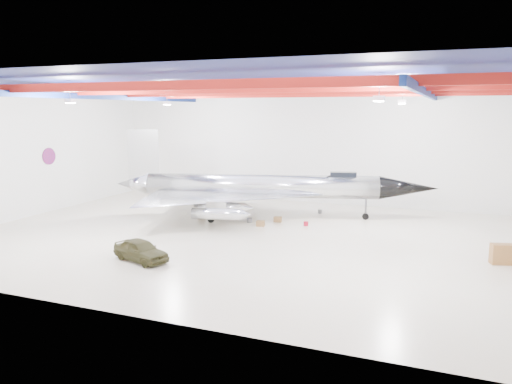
% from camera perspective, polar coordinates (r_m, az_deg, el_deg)
% --- Properties ---
extents(floor, '(40.00, 40.00, 0.00)m').
position_cam_1_polar(floor, '(36.47, -1.20, -5.08)').
color(floor, beige).
rests_on(floor, ground).
extents(wall_back, '(40.00, 0.00, 40.00)m').
position_cam_1_polar(wall_back, '(49.61, 5.55, 5.17)').
color(wall_back, silver).
rests_on(wall_back, floor).
extents(wall_left, '(0.00, 30.00, 30.00)m').
position_cam_1_polar(wall_left, '(47.01, -24.37, 4.15)').
color(wall_left, silver).
rests_on(wall_left, floor).
extents(ceiling, '(40.00, 40.00, 0.00)m').
position_cam_1_polar(ceiling, '(35.36, -1.26, 12.44)').
color(ceiling, '#0A0F38').
rests_on(ceiling, wall_back).
extents(ceiling_structure, '(39.50, 29.50, 1.08)m').
position_cam_1_polar(ceiling_structure, '(35.33, -1.25, 11.35)').
color(ceiling_structure, maroon).
rests_on(ceiling_structure, ceiling).
extents(wall_roundel, '(0.10, 1.50, 1.50)m').
position_cam_1_polar(wall_roundel, '(48.41, -22.58, 3.80)').
color(wall_roundel, '#B21414').
rests_on(wall_roundel, wall_left).
extents(jet_aircraft, '(26.80, 19.26, 7.46)m').
position_cam_1_polar(jet_aircraft, '(42.32, 0.55, 0.32)').
color(jet_aircraft, silver).
rests_on(jet_aircraft, floor).
extents(jeep, '(4.25, 2.74, 1.35)m').
position_cam_1_polar(jeep, '(31.32, -13.03, -6.50)').
color(jeep, '#3A381D').
rests_on(jeep, floor).
extents(desk, '(1.47, 1.02, 1.22)m').
position_cam_1_polar(desk, '(33.36, 26.34, -6.38)').
color(desk, brown).
rests_on(desk, floor).
extents(crate_ply, '(0.63, 0.54, 0.39)m').
position_cam_1_polar(crate_ply, '(42.70, -6.23, -2.72)').
color(crate_ply, olive).
rests_on(crate_ply, floor).
extents(toolbox_red, '(0.47, 0.41, 0.28)m').
position_cam_1_polar(toolbox_red, '(45.61, -1.85, -1.96)').
color(toolbox_red, maroon).
rests_on(toolbox_red, floor).
extents(engine_drum, '(0.47, 0.47, 0.38)m').
position_cam_1_polar(engine_drum, '(40.78, -0.74, -3.25)').
color(engine_drum, '#59595B').
rests_on(engine_drum, floor).
extents(parts_bin, '(0.66, 0.55, 0.43)m').
position_cam_1_polar(parts_bin, '(41.04, 2.50, -3.14)').
color(parts_bin, olive).
rests_on(parts_bin, floor).
extents(crate_small, '(0.45, 0.40, 0.27)m').
position_cam_1_polar(crate_small, '(47.75, -6.86, -1.51)').
color(crate_small, '#59595B').
rests_on(crate_small, floor).
extents(tool_chest, '(0.49, 0.49, 0.34)m').
position_cam_1_polar(tool_chest, '(39.88, 5.72, -3.62)').
color(tool_chest, maroon).
rests_on(tool_chest, floor).
extents(oil_barrel, '(0.69, 0.59, 0.44)m').
position_cam_1_polar(oil_barrel, '(39.52, 0.52, -3.62)').
color(oil_barrel, olive).
rests_on(oil_barrel, floor).
extents(spares_box, '(0.47, 0.47, 0.33)m').
position_cam_1_polar(spares_box, '(44.75, 7.33, -2.22)').
color(spares_box, '#59595B').
rests_on(spares_box, floor).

